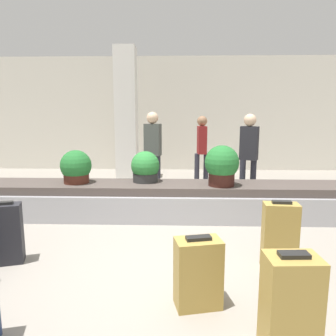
% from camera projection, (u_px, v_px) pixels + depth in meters
% --- Properties ---
extents(ground_plane, '(18.00, 18.00, 0.00)m').
position_uv_depth(ground_plane, '(163.00, 264.00, 3.63)').
color(ground_plane, gray).
extents(back_wall, '(18.00, 0.06, 3.20)m').
position_uv_depth(back_wall, '(173.00, 114.00, 9.35)').
color(back_wall, beige).
rests_on(back_wall, ground_plane).
extents(carousel, '(6.10, 0.90, 0.54)m').
position_uv_depth(carousel, '(168.00, 201.00, 5.26)').
color(carousel, '#9E9EA3').
rests_on(carousel, ground_plane).
extents(pillar, '(0.50, 0.50, 3.20)m').
position_uv_depth(pillar, '(126.00, 115.00, 7.98)').
color(pillar, silver).
rests_on(pillar, ground_plane).
extents(suitcase_0, '(0.37, 0.22, 0.75)m').
position_uv_depth(suitcase_0, '(280.00, 236.00, 3.47)').
color(suitcase_0, '#A3843D').
rests_on(suitcase_0, ground_plane).
extents(suitcase_2, '(0.43, 0.32, 0.63)m').
position_uv_depth(suitcase_2, '(198.00, 273.00, 2.81)').
color(suitcase_2, '#A3843D').
rests_on(suitcase_2, ground_plane).
extents(suitcase_3, '(0.37, 0.29, 0.70)m').
position_uv_depth(suitcase_3, '(7.00, 234.00, 3.61)').
color(suitcase_3, '#232328').
rests_on(suitcase_3, ground_plane).
extents(suitcase_4, '(0.38, 0.29, 0.73)m').
position_uv_depth(suitcase_4, '(290.00, 303.00, 2.28)').
color(suitcase_4, '#A3843D').
rests_on(suitcase_4, ground_plane).
extents(potted_plant_0, '(0.46, 0.46, 0.50)m').
position_uv_depth(potted_plant_0, '(145.00, 168.00, 5.31)').
color(potted_plant_0, '#2D2D2D').
rests_on(potted_plant_0, carousel).
extents(potted_plant_1, '(0.53, 0.53, 0.63)m').
position_uv_depth(potted_plant_1, '(222.00, 165.00, 5.01)').
color(potted_plant_1, '#381914').
rests_on(potted_plant_1, carousel).
extents(potted_plant_2, '(0.49, 0.49, 0.53)m').
position_uv_depth(potted_plant_2, '(76.00, 168.00, 5.22)').
color(potted_plant_2, '#4C2319').
rests_on(potted_plant_2, carousel).
extents(traveler_0, '(0.31, 0.33, 1.58)m').
position_uv_depth(traveler_0, '(202.00, 146.00, 7.18)').
color(traveler_0, '#282833').
rests_on(traveler_0, ground_plane).
extents(traveler_1, '(0.36, 0.26, 1.67)m').
position_uv_depth(traveler_1, '(153.00, 146.00, 6.56)').
color(traveler_1, '#282833').
rests_on(traveler_1, ground_plane).
extents(traveler_2, '(0.37, 0.30, 1.63)m').
position_uv_depth(traveler_2, '(249.00, 150.00, 6.08)').
color(traveler_2, '#282833').
rests_on(traveler_2, ground_plane).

